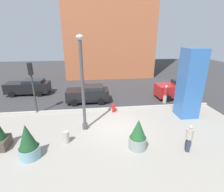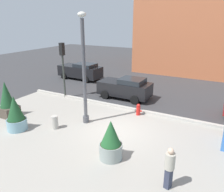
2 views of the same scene
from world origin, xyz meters
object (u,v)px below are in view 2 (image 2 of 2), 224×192
at_px(fire_hydrant, 138,110).
at_px(traffic_light_far_side, 63,61).
at_px(pedestrian_crossing, 169,166).
at_px(car_passing_lane, 126,88).
at_px(car_intersection, 81,71).
at_px(lamp_post, 84,73).
at_px(potted_plant_by_pillar, 7,100).
at_px(potted_plant_near_right, 16,115).
at_px(concrete_bollard, 55,122).
at_px(potted_plant_near_left, 111,141).

relative_size(fire_hydrant, traffic_light_far_side, 0.18).
height_order(fire_hydrant, pedestrian_crossing, pedestrian_crossing).
bearing_deg(car_passing_lane, car_intersection, 154.27).
height_order(car_passing_lane, pedestrian_crossing, pedestrian_crossing).
bearing_deg(car_intersection, fire_hydrant, -33.48).
relative_size(lamp_post, fire_hydrant, 8.20).
relative_size(potted_plant_by_pillar, traffic_light_far_side, 0.54).
bearing_deg(car_intersection, traffic_light_far_side, -66.56).
xyz_separation_m(potted_plant_near_right, potted_plant_by_pillar, (-2.01, 1.03, 0.14)).
bearing_deg(potted_plant_near_right, lamp_post, 42.40).
height_order(fire_hydrant, car_passing_lane, car_passing_lane).
relative_size(lamp_post, potted_plant_by_pillar, 2.75).
relative_size(potted_plant_near_right, concrete_bollard, 2.60).
relative_size(potted_plant_near_right, car_intersection, 0.43).
height_order(potted_plant_near_right, concrete_bollard, potted_plant_near_right).
xyz_separation_m(concrete_bollard, car_passing_lane, (1.26, 6.47, 0.45)).
height_order(potted_plant_by_pillar, car_intersection, potted_plant_by_pillar).
xyz_separation_m(lamp_post, concrete_bollard, (-1.07, -1.47, -2.62)).
relative_size(fire_hydrant, pedestrian_crossing, 0.46).
distance_m(potted_plant_near_right, fire_hydrant, 7.18).
distance_m(potted_plant_near_right, concrete_bollard, 2.11).
height_order(car_passing_lane, car_intersection, car_intersection).
xyz_separation_m(lamp_post, car_passing_lane, (0.20, 5.01, -2.17)).
xyz_separation_m(concrete_bollard, car_intersection, (-5.16, 9.57, 0.47)).
relative_size(potted_plant_near_left, potted_plant_near_right, 0.93).
distance_m(lamp_post, car_intersection, 10.44).
distance_m(potted_plant_by_pillar, car_intersection, 9.74).
xyz_separation_m(potted_plant_by_pillar, pedestrian_crossing, (10.51, -1.56, -0.13)).
bearing_deg(traffic_light_far_side, lamp_post, -36.43).
bearing_deg(potted_plant_near_right, car_passing_lane, 68.38).
xyz_separation_m(potted_plant_near_left, fire_hydrant, (-0.72, 4.94, -0.47)).
height_order(potted_plant_near_left, potted_plant_near_right, potted_plant_near_right).
bearing_deg(potted_plant_near_right, potted_plant_near_left, 0.78).
bearing_deg(potted_plant_near_right, pedestrian_crossing, -3.54).
xyz_separation_m(fire_hydrant, car_passing_lane, (-2.10, 2.54, 0.45)).
height_order(lamp_post, car_intersection, lamp_post).
bearing_deg(lamp_post, potted_plant_by_pillar, -162.38).
height_order(potted_plant_near_left, pedestrian_crossing, potted_plant_near_left).
distance_m(car_passing_lane, car_intersection, 7.13).
xyz_separation_m(lamp_post, pedestrian_crossing, (5.70, -3.08, -2.09)).
relative_size(lamp_post, concrete_bollard, 8.20).
bearing_deg(lamp_post, car_passing_lane, 87.73).
bearing_deg(car_passing_lane, potted_plant_near_left, -69.33).
bearing_deg(potted_plant_near_right, traffic_light_far_side, 102.23).
height_order(potted_plant_near_left, potted_plant_by_pillar, potted_plant_by_pillar).
bearing_deg(pedestrian_crossing, potted_plant_near_left, 167.29).
height_order(traffic_light_far_side, pedestrian_crossing, traffic_light_far_side).
distance_m(potted_plant_by_pillar, fire_hydrant, 8.18).
distance_m(fire_hydrant, car_intersection, 10.24).
xyz_separation_m(car_intersection, pedestrian_crossing, (11.93, -11.19, 0.06)).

